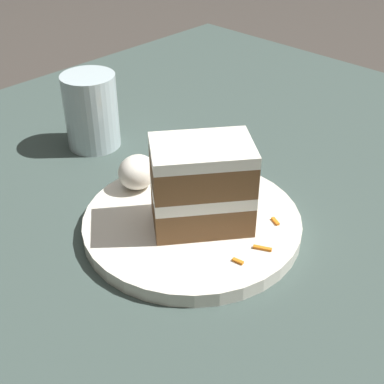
% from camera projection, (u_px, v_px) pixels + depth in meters
% --- Properties ---
extents(ground_plane, '(6.00, 6.00, 0.00)m').
position_uv_depth(ground_plane, '(136.00, 262.00, 0.64)').
color(ground_plane, '#38332D').
rests_on(ground_plane, ground).
extents(dining_table, '(1.35, 1.01, 0.04)m').
position_uv_depth(dining_table, '(135.00, 250.00, 0.63)').
color(dining_table, '#384742').
rests_on(dining_table, ground).
extents(plate, '(0.26, 0.26, 0.02)m').
position_uv_depth(plate, '(192.00, 223.00, 0.63)').
color(plate, silver).
rests_on(plate, dining_table).
extents(cake_slice, '(0.13, 0.13, 0.10)m').
position_uv_depth(cake_slice, '(202.00, 185.00, 0.59)').
color(cake_slice, brown).
rests_on(cake_slice, plate).
extents(cream_dollop, '(0.05, 0.04, 0.04)m').
position_uv_depth(cream_dollop, '(137.00, 172.00, 0.67)').
color(cream_dollop, white).
rests_on(cream_dollop, plate).
extents(orange_garnish, '(0.05, 0.05, 0.00)m').
position_uv_depth(orange_garnish, '(186.00, 173.00, 0.70)').
color(orange_garnish, orange).
rests_on(orange_garnish, plate).
extents(carrot_shreds_scatter, '(0.13, 0.11, 0.00)m').
position_uv_depth(carrot_shreds_scatter, '(255.00, 221.00, 0.62)').
color(carrot_shreds_scatter, orange).
rests_on(carrot_shreds_scatter, plate).
extents(drinking_glass, '(0.08, 0.08, 0.11)m').
position_uv_depth(drinking_glass, '(92.00, 116.00, 0.78)').
color(drinking_glass, silver).
rests_on(drinking_glass, dining_table).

